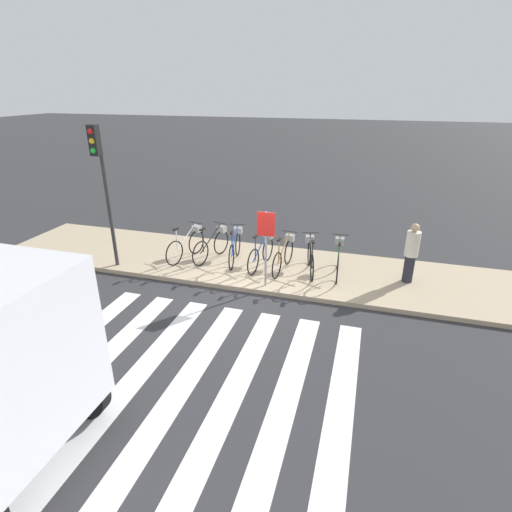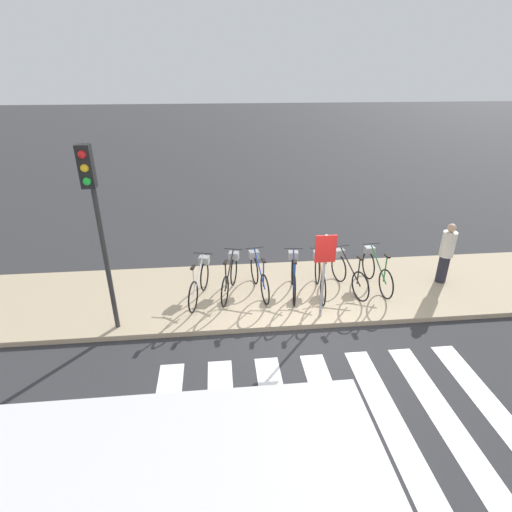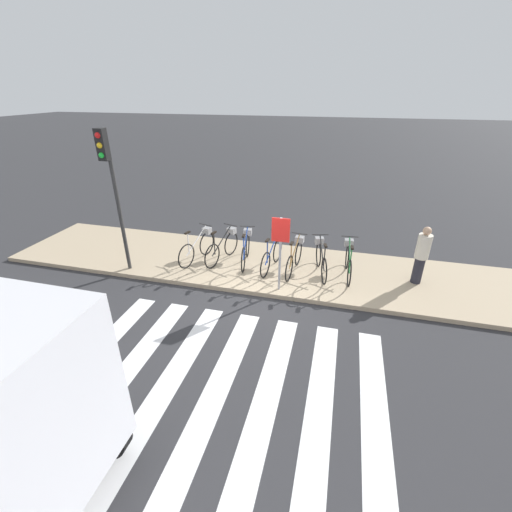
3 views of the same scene
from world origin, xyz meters
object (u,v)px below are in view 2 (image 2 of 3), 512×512
parked_bicycle_5 (347,272)px  parked_bicycle_6 (376,269)px  pedestrian (446,252)px  parked_bicycle_3 (293,275)px  parked_bicycle_2 (259,274)px  traffic_light (94,205)px  parked_bicycle_1 (230,276)px  parked_bicycle_0 (200,281)px  parked_bicycle_4 (320,275)px  sign_post (324,263)px

parked_bicycle_5 → parked_bicycle_6: bearing=4.6°
pedestrian → parked_bicycle_3: bearing=-178.0°
parked_bicycle_5 → parked_bicycle_2: bearing=177.4°
parked_bicycle_3 → traffic_light: (-4.00, -1.19, 2.29)m
traffic_light → parked_bicycle_5: bearing=12.8°
pedestrian → traffic_light: traffic_light is taller
parked_bicycle_3 → pedestrian: bearing=2.0°
parked_bicycle_1 → traffic_light: bearing=-152.1°
parked_bicycle_0 → parked_bicycle_5: bearing=1.5°
parked_bicycle_3 → parked_bicycle_4: bearing=-4.0°
parked_bicycle_1 → parked_bicycle_4: (2.17, -0.17, 0.00)m
parked_bicycle_5 → parked_bicycle_1: bearing=178.2°
parked_bicycle_4 → sign_post: 1.42m
parked_bicycle_1 → sign_post: 2.47m
parked_bicycle_4 → parked_bicycle_5: 0.72m
parked_bicycle_4 → parked_bicycle_2: bearing=173.2°
parked_bicycle_0 → parked_bicycle_2: 1.43m
parked_bicycle_1 → traffic_light: (-2.47, -1.31, 2.29)m
parked_bicycle_3 → sign_post: bearing=-70.3°
parked_bicycle_5 → sign_post: size_ratio=0.87×
parked_bicycle_0 → parked_bicycle_5: (3.61, 0.09, 0.00)m
parked_bicycle_6 → sign_post: bearing=-143.9°
pedestrian → traffic_light: bearing=-170.5°
parked_bicycle_3 → sign_post: size_ratio=0.88×
parked_bicycle_6 → parked_bicycle_3: bearing=-177.5°
parked_bicycle_2 → parked_bicycle_4: 1.49m
parked_bicycle_6 → traffic_light: bearing=-168.2°
parked_bicycle_0 → parked_bicycle_1: size_ratio=1.00×
sign_post → traffic_light: bearing=-179.4°
traffic_light → sign_post: traffic_light is taller
parked_bicycle_1 → sign_post: sign_post is taller
parked_bicycle_3 → parked_bicycle_4: same height
traffic_light → parked_bicycle_4: bearing=13.8°
traffic_light → sign_post: 4.63m
parked_bicycle_2 → parked_bicycle_5: bearing=-2.6°
pedestrian → sign_post: bearing=-160.0°
parked_bicycle_1 → pedestrian: pedestrian is taller
parked_bicycle_3 → traffic_light: traffic_light is taller
parked_bicycle_1 → parked_bicycle_6: size_ratio=0.97×
parked_bicycle_1 → sign_post: (1.94, -1.26, 0.88)m
parked_bicycle_0 → parked_bicycle_2: bearing=7.8°
parked_bicycle_6 → sign_post: (-1.69, -1.23, 0.88)m
parked_bicycle_5 → parked_bicycle_6: size_ratio=0.98×
parked_bicycle_0 → sign_post: (2.66, -1.08, 0.88)m
parked_bicycle_0 → sign_post: bearing=-22.1°
parked_bicycle_0 → parked_bicycle_5: 3.61m
parked_bicycle_0 → parked_bicycle_4: (2.90, 0.02, 0.00)m
parked_bicycle_6 → pedestrian: bearing=1.3°
traffic_light → parked_bicycle_2: bearing=22.7°
parked_bicycle_1 → pedestrian: (5.43, 0.01, 0.37)m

